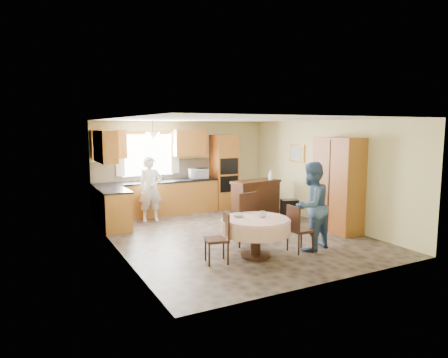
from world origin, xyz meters
TOP-DOWN VIEW (x-y plane):
  - floor at (0.00, 0.00)m, footprint 5.00×6.00m
  - ceiling at (0.00, 0.00)m, footprint 5.00×6.00m
  - wall_back at (0.00, 3.00)m, footprint 5.00×0.02m
  - wall_front at (0.00, -3.00)m, footprint 5.00×0.02m
  - wall_left at (-2.50, 0.00)m, footprint 0.02×6.00m
  - wall_right at (2.50, 0.00)m, footprint 0.02×6.00m
  - window at (-1.00, 2.98)m, footprint 1.40×0.03m
  - curtain_left at (-1.75, 2.93)m, footprint 0.22×0.02m
  - curtain_right at (-0.25, 2.93)m, footprint 0.22×0.02m
  - base_cab_back at (-0.85, 2.70)m, footprint 3.30×0.60m
  - counter_back at (-0.85, 2.70)m, footprint 3.30×0.64m
  - base_cab_left at (-2.20, 1.80)m, footprint 0.60×1.20m
  - counter_left at (-2.20, 1.80)m, footprint 0.64×1.20m
  - backsplash at (-0.85, 2.99)m, footprint 3.30×0.02m
  - wall_cab_left at (-2.05, 2.83)m, footprint 0.85×0.33m
  - wall_cab_right at (0.15, 2.83)m, footprint 0.90×0.33m
  - wall_cab_side at (-2.33, 1.80)m, footprint 0.33×1.20m
  - oven_tower at (1.15, 2.69)m, footprint 0.66×0.62m
  - oven_upper at (1.15, 2.38)m, footprint 0.56×0.01m
  - oven_lower at (1.15, 2.38)m, footprint 0.56×0.01m
  - pendant at (-1.00, 2.50)m, footprint 0.36×0.36m
  - sideboard at (1.28, 1.18)m, footprint 1.36×0.72m
  - space_heater at (1.80, 0.44)m, footprint 0.49×0.42m
  - cupboard at (2.22, -0.77)m, footprint 0.55×1.11m
  - dining_table at (-0.37, -1.45)m, footprint 1.25×1.25m
  - chair_left at (-1.07, -1.44)m, footprint 0.46×0.46m
  - chair_back at (-0.18, -0.71)m, footprint 0.54×0.54m
  - chair_right at (0.46, -1.59)m, footprint 0.39×0.39m
  - framed_picture at (2.47, 1.04)m, footprint 0.06×0.57m
  - microwave at (0.32, 2.65)m, footprint 0.54×0.40m
  - person_sink at (-1.21, 2.12)m, footprint 0.63×0.44m
  - person_dining at (0.80, -1.57)m, footprint 0.96×0.83m
  - bowl_sideboard at (1.01, 1.18)m, footprint 0.26×0.26m
  - bottle_sideboard at (1.73, 1.18)m, footprint 0.16×0.16m
  - cup_table at (-0.21, -1.43)m, footprint 0.15×0.15m
  - bowl_table at (-0.59, -1.21)m, footprint 0.28×0.28m

SIDE VIEW (x-z plane):
  - floor at x=0.00m, z-range -0.01..0.01m
  - space_heater at x=1.80m, z-range 0.00..0.56m
  - base_cab_back at x=-0.85m, z-range 0.00..0.88m
  - base_cab_left at x=-2.20m, z-range 0.00..0.88m
  - sideboard at x=1.28m, z-range 0.00..0.92m
  - chair_left at x=-1.07m, z-range 0.05..0.92m
  - chair_right at x=0.46m, z-range 0.05..0.94m
  - dining_table at x=-0.37m, z-range 0.20..0.91m
  - chair_back at x=-0.18m, z-range 0.06..1.13m
  - bowl_table at x=-0.59m, z-range 0.71..0.78m
  - oven_lower at x=1.15m, z-range 0.53..0.97m
  - cup_table at x=-0.21m, z-range 0.71..0.82m
  - person_sink at x=-1.21m, z-range 0.00..1.62m
  - person_dining at x=0.80m, z-range 0.00..1.69m
  - counter_back at x=-0.85m, z-range 0.88..0.92m
  - counter_left at x=-2.20m, z-range 0.88..0.92m
  - bowl_sideboard at x=1.01m, z-range 0.92..0.97m
  - cupboard at x=2.22m, z-range 0.00..2.11m
  - oven_tower at x=1.15m, z-range 0.00..2.12m
  - microwave at x=0.32m, z-range 0.92..1.20m
  - bottle_sideboard at x=1.73m, z-range 0.92..1.24m
  - backsplash at x=-0.85m, z-range 0.90..1.46m
  - wall_back at x=0.00m, z-range 0.00..2.50m
  - wall_front at x=0.00m, z-range 0.00..2.50m
  - wall_left at x=-2.50m, z-range 0.00..2.50m
  - wall_right at x=2.50m, z-range 0.00..2.50m
  - oven_upper at x=1.15m, z-range 1.02..1.48m
  - window at x=-1.00m, z-range 1.05..2.15m
  - curtain_left at x=-1.75m, z-range 1.08..2.22m
  - curtain_right at x=-0.25m, z-range 1.08..2.22m
  - framed_picture at x=2.47m, z-range 1.42..1.89m
  - wall_cab_left at x=-2.05m, z-range 1.55..2.27m
  - wall_cab_right at x=0.15m, z-range 1.55..2.27m
  - wall_cab_side at x=-2.33m, z-range 1.55..2.27m
  - pendant at x=-1.00m, z-range 2.03..2.21m
  - ceiling at x=0.00m, z-range 2.50..2.50m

